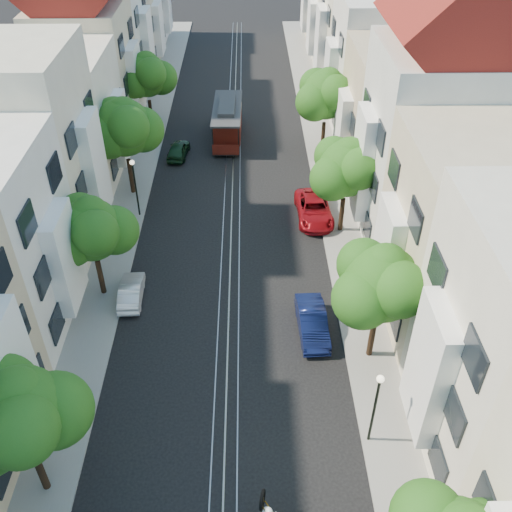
{
  "coord_description": "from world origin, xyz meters",
  "views": [
    {
      "loc": [
        1.11,
        -10.75,
        21.79
      ],
      "look_at": [
        1.55,
        14.52,
        2.2
      ],
      "focal_mm": 40.0,
      "sensor_mm": 36.0,
      "label": 1
    }
  ],
  "objects_px": {
    "parked_car_e_far": "(314,209)",
    "lamp_east": "(376,399)",
    "parked_car_e_mid": "(312,322)",
    "parked_car_w_far": "(178,150)",
    "tree_w_a": "(20,417)",
    "tree_e_c": "(348,170)",
    "tree_w_d": "(147,76)",
    "tree_w_c": "(124,129)",
    "tree_w_b": "(92,231)",
    "cable_car": "(227,120)",
    "tree_e_d": "(327,96)",
    "parked_car_w_mid": "(131,291)",
    "tree_e_b": "(382,285)",
    "lamp_west": "(135,180)"
  },
  "relations": [
    {
      "from": "tree_e_b",
      "to": "tree_w_c",
      "type": "distance_m",
      "value": 21.53
    },
    {
      "from": "parked_car_w_far",
      "to": "parked_car_e_far",
      "type": "bearing_deg",
      "value": 143.94
    },
    {
      "from": "tree_e_d",
      "to": "tree_w_a",
      "type": "height_order",
      "value": "tree_e_d"
    },
    {
      "from": "tree_w_a",
      "to": "parked_car_e_far",
      "type": "distance_m",
      "value": 23.71
    },
    {
      "from": "tree_e_d",
      "to": "parked_car_e_mid",
      "type": "bearing_deg",
      "value": -97.9
    },
    {
      "from": "tree_w_b",
      "to": "tree_w_d",
      "type": "xyz_separation_m",
      "value": [
        0.0,
        22.0,
        0.2
      ]
    },
    {
      "from": "tree_e_c",
      "to": "parked_car_w_mid",
      "type": "relative_size",
      "value": 1.89
    },
    {
      "from": "cable_car",
      "to": "parked_car_e_far",
      "type": "xyz_separation_m",
      "value": [
        6.1,
        -12.18,
        -1.0
      ]
    },
    {
      "from": "tree_e_b",
      "to": "tree_w_d",
      "type": "bearing_deg",
      "value": 118.07
    },
    {
      "from": "parked_car_w_mid",
      "to": "tree_e_b",
      "type": "bearing_deg",
      "value": 158.11
    },
    {
      "from": "tree_w_d",
      "to": "cable_car",
      "type": "height_order",
      "value": "tree_w_d"
    },
    {
      "from": "tree_e_d",
      "to": "lamp_west",
      "type": "xyz_separation_m",
      "value": [
        -13.56,
        -8.98,
        -2.02
      ]
    },
    {
      "from": "tree_w_c",
      "to": "parked_car_e_mid",
      "type": "height_order",
      "value": "tree_w_c"
    },
    {
      "from": "tree_e_c",
      "to": "tree_e_d",
      "type": "relative_size",
      "value": 0.95
    },
    {
      "from": "tree_e_c",
      "to": "parked_car_e_far",
      "type": "bearing_deg",
      "value": 136.31
    },
    {
      "from": "parked_car_e_far",
      "to": "lamp_east",
      "type": "bearing_deg",
      "value": -89.31
    },
    {
      "from": "tree_w_b",
      "to": "cable_car",
      "type": "relative_size",
      "value": 0.84
    },
    {
      "from": "parked_car_w_far",
      "to": "tree_w_d",
      "type": "bearing_deg",
      "value": -57.0
    },
    {
      "from": "parked_car_e_mid",
      "to": "parked_car_w_far",
      "type": "distance_m",
      "value": 21.73
    },
    {
      "from": "tree_e_d",
      "to": "parked_car_w_mid",
      "type": "distance_m",
      "value": 22.07
    },
    {
      "from": "tree_e_d",
      "to": "tree_w_b",
      "type": "height_order",
      "value": "tree_e_d"
    },
    {
      "from": "tree_w_a",
      "to": "cable_car",
      "type": "relative_size",
      "value": 0.9
    },
    {
      "from": "tree_w_b",
      "to": "tree_w_d",
      "type": "height_order",
      "value": "tree_w_d"
    },
    {
      "from": "tree_e_c",
      "to": "parked_car_w_mid",
      "type": "bearing_deg",
      "value": -153.06
    },
    {
      "from": "parked_car_w_far",
      "to": "cable_car",
      "type": "bearing_deg",
      "value": -135.06
    },
    {
      "from": "tree_e_d",
      "to": "parked_car_w_far",
      "type": "height_order",
      "value": "tree_e_d"
    },
    {
      "from": "tree_e_b",
      "to": "parked_car_e_far",
      "type": "distance_m",
      "value": 13.33
    },
    {
      "from": "tree_e_c",
      "to": "parked_car_e_mid",
      "type": "height_order",
      "value": "tree_e_c"
    },
    {
      "from": "lamp_west",
      "to": "parked_car_w_mid",
      "type": "xyz_separation_m",
      "value": [
        0.8,
        -8.51,
        -2.28
      ]
    },
    {
      "from": "tree_e_c",
      "to": "tree_w_b",
      "type": "xyz_separation_m",
      "value": [
        -14.4,
        -6.0,
        -0.2
      ]
    },
    {
      "from": "parked_car_e_mid",
      "to": "parked_car_w_far",
      "type": "relative_size",
      "value": 1.15
    },
    {
      "from": "lamp_west",
      "to": "parked_car_w_mid",
      "type": "bearing_deg",
      "value": -84.62
    },
    {
      "from": "tree_w_a",
      "to": "cable_car",
      "type": "bearing_deg",
      "value": 78.19
    },
    {
      "from": "tree_e_b",
      "to": "parked_car_e_mid",
      "type": "xyz_separation_m",
      "value": [
        -2.81,
        1.77,
        -4.06
      ]
    },
    {
      "from": "tree_e_b",
      "to": "tree_w_a",
      "type": "xyz_separation_m",
      "value": [
        -14.4,
        -7.0,
        0.0
      ]
    },
    {
      "from": "tree_w_c",
      "to": "parked_car_w_far",
      "type": "distance_m",
      "value": 7.68
    },
    {
      "from": "tree_w_c",
      "to": "tree_w_d",
      "type": "bearing_deg",
      "value": 90.0
    },
    {
      "from": "tree_e_d",
      "to": "cable_car",
      "type": "height_order",
      "value": "tree_e_d"
    },
    {
      "from": "parked_car_w_far",
      "to": "parked_car_w_mid",
      "type": "bearing_deg",
      "value": 92.35
    },
    {
      "from": "tree_e_d",
      "to": "tree_w_d",
      "type": "height_order",
      "value": "tree_e_d"
    },
    {
      "from": "tree_e_c",
      "to": "cable_car",
      "type": "distance_m",
      "value": 16.07
    },
    {
      "from": "tree_e_c",
      "to": "tree_e_d",
      "type": "height_order",
      "value": "tree_e_d"
    },
    {
      "from": "tree_w_a",
      "to": "tree_w_d",
      "type": "distance_m",
      "value": 34.0
    },
    {
      "from": "tree_w_d",
      "to": "parked_car_w_far",
      "type": "bearing_deg",
      "value": -63.03
    },
    {
      "from": "tree_e_c",
      "to": "tree_e_b",
      "type": "bearing_deg",
      "value": -90.0
    },
    {
      "from": "tree_e_c",
      "to": "tree_w_b",
      "type": "distance_m",
      "value": 15.6
    },
    {
      "from": "tree_w_b",
      "to": "lamp_west",
      "type": "height_order",
      "value": "tree_w_b"
    },
    {
      "from": "parked_car_w_far",
      "to": "lamp_east",
      "type": "bearing_deg",
      "value": 117.95
    },
    {
      "from": "tree_w_b",
      "to": "tree_e_d",
      "type": "bearing_deg",
      "value": 49.73
    },
    {
      "from": "tree_e_c",
      "to": "parked_car_e_far",
      "type": "distance_m",
      "value": 4.54
    }
  ]
}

